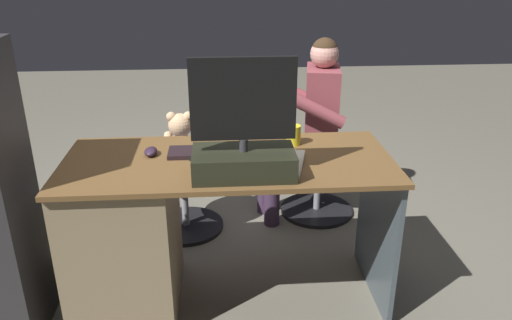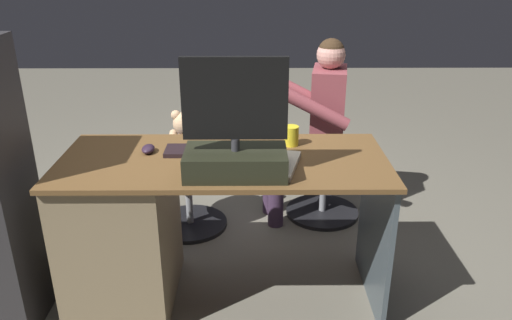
# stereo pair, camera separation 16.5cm
# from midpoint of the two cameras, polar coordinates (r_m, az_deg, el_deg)

# --- Properties ---
(ground_plane) EXTENTS (10.00, 10.00, 0.00)m
(ground_plane) POSITION_cam_midpoint_polar(r_m,az_deg,el_deg) (2.98, -1.39, -10.80)
(ground_plane) COLOR #696457
(desk) EXTENTS (1.52, 0.66, 0.76)m
(desk) POSITION_cam_midpoint_polar(r_m,az_deg,el_deg) (2.51, -11.02, -7.38)
(desk) COLOR brown
(desk) RESTS_ON ground_plane
(monitor) EXTENTS (0.43, 0.24, 0.50)m
(monitor) POSITION_cam_midpoint_polar(r_m,az_deg,el_deg) (2.11, -0.11, 1.57)
(monitor) COLOR black
(monitor) RESTS_ON desk
(keyboard) EXTENTS (0.42, 0.14, 0.02)m
(keyboard) POSITION_cam_midpoint_polar(r_m,az_deg,el_deg) (2.38, -3.31, 1.05)
(keyboard) COLOR black
(keyboard) RESTS_ON desk
(computer_mouse) EXTENTS (0.06, 0.10, 0.04)m
(computer_mouse) POSITION_cam_midpoint_polar(r_m,az_deg,el_deg) (2.41, -10.23, 1.23)
(computer_mouse) COLOR #301F32
(computer_mouse) RESTS_ON desk
(cup) EXTENTS (0.07, 0.07, 0.10)m
(cup) POSITION_cam_midpoint_polar(r_m,az_deg,el_deg) (2.47, 5.94, 2.73)
(cup) COLOR yellow
(cup) RESTS_ON desk
(tv_remote) EXTENTS (0.11, 0.15, 0.02)m
(tv_remote) POSITION_cam_midpoint_polar(r_m,az_deg,el_deg) (2.31, -5.43, 0.26)
(tv_remote) COLOR black
(tv_remote) RESTS_ON desk
(notebook_binder) EXTENTS (0.28, 0.34, 0.02)m
(notebook_binder) POSITION_cam_midpoint_polar(r_m,az_deg,el_deg) (2.23, 3.88, -0.47)
(notebook_binder) COLOR beige
(notebook_binder) RESTS_ON desk
(office_chair_teddy) EXTENTS (0.47, 0.47, 0.46)m
(office_chair_teddy) POSITION_cam_midpoint_polar(r_m,az_deg,el_deg) (3.17, -6.21, -3.16)
(office_chair_teddy) COLOR black
(office_chair_teddy) RESTS_ON ground_plane
(teddy_bear) EXTENTS (0.22, 0.22, 0.31)m
(teddy_bear) POSITION_cam_midpoint_polar(r_m,az_deg,el_deg) (3.04, -6.46, 2.60)
(teddy_bear) COLOR #DAAE81
(teddy_bear) RESTS_ON office_chair_teddy
(visitor_chair) EXTENTS (0.49, 0.49, 0.46)m
(visitor_chair) POSITION_cam_midpoint_polar(r_m,az_deg,el_deg) (3.34, 9.12, -2.16)
(visitor_chair) COLOR black
(visitor_chair) RESTS_ON ground_plane
(person) EXTENTS (0.53, 0.54, 1.17)m
(person) POSITION_cam_midpoint_polar(r_m,az_deg,el_deg) (3.16, 8.22, 4.73)
(person) COLOR brown
(person) RESTS_ON ground_plane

